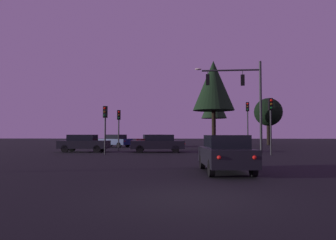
{
  "coord_description": "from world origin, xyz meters",
  "views": [
    {
      "loc": [
        -0.13,
        -7.92,
        1.55
      ],
      "look_at": [
        -1.62,
        20.79,
        2.83
      ],
      "focal_mm": 34.34,
      "sensor_mm": 36.0,
      "label": 1
    }
  ],
  "objects_px": {
    "car_nearside_lane": "(225,153)",
    "tree_left_far": "(214,104)",
    "traffic_light_median": "(248,116)",
    "car_crossing_right": "(84,143)",
    "tree_center_horizon": "(268,112)",
    "car_crossing_left": "(158,143)",
    "car_far_lane": "(155,140)",
    "tree_behind_sign": "(213,86)",
    "traffic_light_corner_left": "(119,122)",
    "traffic_signal_mast_arm": "(243,92)",
    "traffic_light_far_side": "(105,120)",
    "traffic_light_corner_right": "(271,115)",
    "car_parked_lot": "(115,141)"
  },
  "relations": [
    {
      "from": "tree_left_far",
      "to": "car_nearside_lane",
      "type": "bearing_deg",
      "value": -94.37
    },
    {
      "from": "traffic_signal_mast_arm",
      "to": "car_far_lane",
      "type": "xyz_separation_m",
      "value": [
        -8.58,
        14.2,
        -4.25
      ]
    },
    {
      "from": "tree_behind_sign",
      "to": "traffic_light_corner_right",
      "type": "bearing_deg",
      "value": -73.24
    },
    {
      "from": "car_nearside_lane",
      "to": "car_far_lane",
      "type": "relative_size",
      "value": 0.94
    },
    {
      "from": "car_far_lane",
      "to": "car_crossing_right",
      "type": "bearing_deg",
      "value": -110.9
    },
    {
      "from": "car_crossing_right",
      "to": "car_parked_lot",
      "type": "height_order",
      "value": "same"
    },
    {
      "from": "car_far_lane",
      "to": "car_nearside_lane",
      "type": "bearing_deg",
      "value": -78.86
    },
    {
      "from": "car_crossing_right",
      "to": "tree_left_far",
      "type": "relative_size",
      "value": 0.57
    },
    {
      "from": "traffic_signal_mast_arm",
      "to": "traffic_light_median",
      "type": "xyz_separation_m",
      "value": [
        1.43,
        5.55,
        -1.72
      ]
    },
    {
      "from": "traffic_light_median",
      "to": "car_crossing_left",
      "type": "xyz_separation_m",
      "value": [
        -8.51,
        -4.54,
        -2.54
      ]
    },
    {
      "from": "car_crossing_right",
      "to": "tree_left_far",
      "type": "distance_m",
      "value": 20.42
    },
    {
      "from": "car_nearside_lane",
      "to": "car_crossing_right",
      "type": "distance_m",
      "value": 17.78
    },
    {
      "from": "car_nearside_lane",
      "to": "tree_center_horizon",
      "type": "relative_size",
      "value": 0.64
    },
    {
      "from": "traffic_light_median",
      "to": "car_far_lane",
      "type": "height_order",
      "value": "traffic_light_median"
    },
    {
      "from": "car_crossing_right",
      "to": "tree_behind_sign",
      "type": "relative_size",
      "value": 0.45
    },
    {
      "from": "traffic_signal_mast_arm",
      "to": "tree_behind_sign",
      "type": "relative_size",
      "value": 0.78
    },
    {
      "from": "traffic_light_far_side",
      "to": "traffic_light_corner_left",
      "type": "bearing_deg",
      "value": 90.28
    },
    {
      "from": "car_nearside_lane",
      "to": "tree_left_far",
      "type": "bearing_deg",
      "value": 85.63
    },
    {
      "from": "traffic_light_median",
      "to": "car_parked_lot",
      "type": "distance_m",
      "value": 16.12
    },
    {
      "from": "traffic_light_corner_left",
      "to": "car_far_lane",
      "type": "bearing_deg",
      "value": 77.83
    },
    {
      "from": "traffic_light_median",
      "to": "car_nearside_lane",
      "type": "height_order",
      "value": "traffic_light_median"
    },
    {
      "from": "traffic_light_far_side",
      "to": "car_crossing_right",
      "type": "xyz_separation_m",
      "value": [
        -2.66,
        3.17,
        -1.86
      ]
    },
    {
      "from": "traffic_signal_mast_arm",
      "to": "traffic_light_corner_right",
      "type": "bearing_deg",
      "value": -54.46
    },
    {
      "from": "traffic_light_corner_right",
      "to": "car_parked_lot",
      "type": "bearing_deg",
      "value": 136.49
    },
    {
      "from": "car_crossing_right",
      "to": "tree_center_horizon",
      "type": "height_order",
      "value": "tree_center_horizon"
    },
    {
      "from": "traffic_light_far_side",
      "to": "tree_behind_sign",
      "type": "relative_size",
      "value": 0.39
    },
    {
      "from": "traffic_light_median",
      "to": "car_far_lane",
      "type": "bearing_deg",
      "value": 139.2
    },
    {
      "from": "car_parked_lot",
      "to": "car_crossing_right",
      "type": "bearing_deg",
      "value": -92.06
    },
    {
      "from": "car_crossing_right",
      "to": "tree_behind_sign",
      "type": "distance_m",
      "value": 15.36
    },
    {
      "from": "tree_center_horizon",
      "to": "traffic_light_far_side",
      "type": "bearing_deg",
      "value": -128.63
    },
    {
      "from": "traffic_light_far_side",
      "to": "car_far_lane",
      "type": "bearing_deg",
      "value": 81.79
    },
    {
      "from": "traffic_light_corner_left",
      "to": "car_crossing_left",
      "type": "bearing_deg",
      "value": -29.03
    },
    {
      "from": "car_crossing_right",
      "to": "car_crossing_left",
      "type": "bearing_deg",
      "value": -0.47
    },
    {
      "from": "traffic_light_corner_right",
      "to": "car_crossing_right",
      "type": "distance_m",
      "value": 15.73
    },
    {
      "from": "traffic_light_corner_right",
      "to": "car_parked_lot",
      "type": "relative_size",
      "value": 0.96
    },
    {
      "from": "traffic_light_corner_right",
      "to": "car_crossing_left",
      "type": "distance_m",
      "value": 9.56
    },
    {
      "from": "traffic_light_corner_left",
      "to": "car_parked_lot",
      "type": "distance_m",
      "value": 9.14
    },
    {
      "from": "tree_center_horizon",
      "to": "car_nearside_lane",
      "type": "bearing_deg",
      "value": -107.15
    },
    {
      "from": "traffic_light_corner_left",
      "to": "traffic_light_median",
      "type": "relative_size",
      "value": 0.81
    },
    {
      "from": "traffic_light_median",
      "to": "car_crossing_right",
      "type": "bearing_deg",
      "value": -163.37
    },
    {
      "from": "traffic_signal_mast_arm",
      "to": "tree_left_far",
      "type": "xyz_separation_m",
      "value": [
        -0.9,
        16.32,
        0.54
      ]
    },
    {
      "from": "traffic_light_median",
      "to": "car_crossing_right",
      "type": "xyz_separation_m",
      "value": [
        -15.02,
        -4.49,
        -2.54
      ]
    },
    {
      "from": "car_crossing_left",
      "to": "car_far_lane",
      "type": "xyz_separation_m",
      "value": [
        -1.5,
        13.18,
        -0.0
      ]
    },
    {
      "from": "car_crossing_right",
      "to": "traffic_light_median",
      "type": "bearing_deg",
      "value": 16.63
    },
    {
      "from": "car_far_lane",
      "to": "tree_behind_sign",
      "type": "relative_size",
      "value": 0.49
    },
    {
      "from": "traffic_light_corner_left",
      "to": "car_parked_lot",
      "type": "height_order",
      "value": "traffic_light_corner_left"
    },
    {
      "from": "car_crossing_left",
      "to": "tree_left_far",
      "type": "bearing_deg",
      "value": 67.99
    },
    {
      "from": "traffic_light_corner_right",
      "to": "traffic_light_median",
      "type": "height_order",
      "value": "traffic_light_median"
    },
    {
      "from": "traffic_light_corner_left",
      "to": "tree_behind_sign",
      "type": "distance_m",
      "value": 11.54
    },
    {
      "from": "traffic_light_corner_right",
      "to": "car_crossing_right",
      "type": "relative_size",
      "value": 0.98
    }
  ]
}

